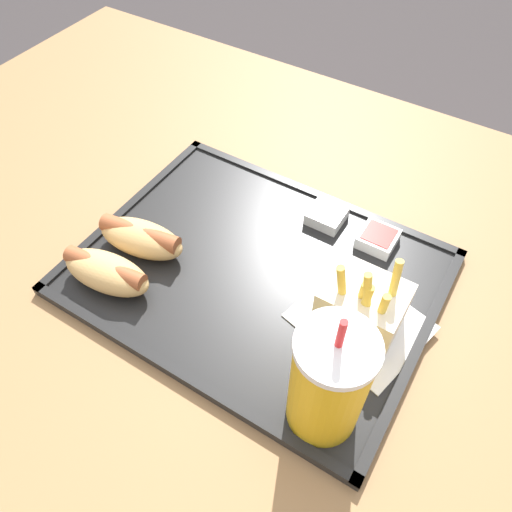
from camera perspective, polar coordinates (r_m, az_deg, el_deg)
name	(u,v)px	position (r m, az deg, el deg)	size (l,w,h in m)	color
ground_plane	(257,467)	(1.30, 0.07, -22.97)	(8.00, 8.00, 0.00)	#383333
dining_table	(257,406)	(0.95, 0.09, -16.80)	(1.43, 1.00, 0.72)	olive
food_tray	(256,273)	(0.65, 0.00, -1.95)	(0.44, 0.34, 0.01)	black
paper_napkin	(360,321)	(0.61, 11.82, -7.33)	(0.17, 0.15, 0.00)	white
soda_cup	(329,382)	(0.49, 8.31, -14.11)	(0.08, 0.08, 0.18)	gold
hot_dog_far	(106,272)	(0.64, -16.73, -1.72)	(0.12, 0.07, 0.04)	tan
hot_dog_near	(141,238)	(0.67, -13.00, 2.07)	(0.13, 0.07, 0.04)	tan
fries_carton	(362,307)	(0.58, 12.03, -5.76)	(0.09, 0.07, 0.12)	silver
sauce_cup_mayo	(327,215)	(0.70, 8.09, 4.65)	(0.05, 0.05, 0.02)	silver
sauce_cup_ketchup	(378,238)	(0.68, 13.77, 1.98)	(0.05, 0.05, 0.02)	silver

